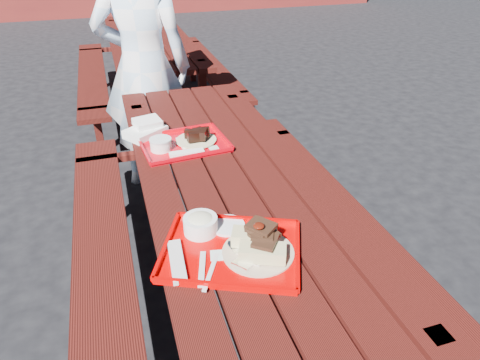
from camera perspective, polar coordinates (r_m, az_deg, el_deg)
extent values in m
plane|color=black|center=(2.32, -1.16, -15.78)|extent=(60.00, 60.00, 0.00)
cube|color=#49130E|center=(1.81, -10.57, -1.58)|extent=(0.14, 2.40, 0.04)
cube|color=#49130E|center=(1.82, -5.92, -0.84)|extent=(0.14, 2.40, 0.04)
cube|color=#49130E|center=(1.85, -1.39, -0.11)|extent=(0.14, 2.40, 0.04)
cube|color=#49130E|center=(1.89, 2.97, 0.59)|extent=(0.14, 2.40, 0.04)
cube|color=#49130E|center=(1.95, 7.12, 1.26)|extent=(0.14, 2.40, 0.04)
cube|color=#49130E|center=(1.98, -17.85, -10.18)|extent=(0.25, 2.40, 0.04)
cube|color=#49130E|center=(2.79, -17.74, -2.61)|extent=(0.06, 0.06, 0.42)
cube|color=#49130E|center=(2.22, 13.26, -4.42)|extent=(0.25, 2.40, 0.04)
cube|color=#49130E|center=(2.97, 4.95, 1.01)|extent=(0.06, 0.06, 0.42)
cube|color=#49130E|center=(2.81, -12.72, 2.37)|extent=(0.06, 0.06, 0.75)
cube|color=#49130E|center=(2.91, -0.93, 4.13)|extent=(0.06, 0.06, 0.75)
cube|color=#49130E|center=(2.82, -6.81, 4.27)|extent=(1.40, 0.06, 0.04)
cube|color=#49130E|center=(4.43, -16.08, 17.37)|extent=(0.14, 2.40, 0.04)
cube|color=#49130E|center=(4.44, -14.07, 17.66)|extent=(0.14, 2.40, 0.04)
cube|color=#49130E|center=(4.45, -12.07, 17.92)|extent=(0.14, 2.40, 0.04)
cube|color=#49130E|center=(4.47, -10.07, 18.16)|extent=(0.14, 2.40, 0.04)
cube|color=#49130E|center=(4.49, -8.08, 18.38)|extent=(0.14, 2.40, 0.04)
cube|color=#49130E|center=(4.51, -19.13, 13.12)|extent=(0.25, 2.40, 0.04)
cube|color=#49130E|center=(3.79, -18.37, 6.40)|extent=(0.06, 0.06, 0.42)
cube|color=#49130E|center=(5.38, -18.87, 13.41)|extent=(0.06, 0.06, 0.42)
cube|color=#49130E|center=(4.62, -4.27, 15.09)|extent=(0.25, 2.40, 0.04)
cube|color=#49130E|center=(3.92, -1.19, 8.83)|extent=(0.06, 0.06, 0.42)
cube|color=#49130E|center=(5.47, -6.36, 15.11)|extent=(0.06, 0.06, 0.42)
cube|color=#49130E|center=(3.62, -14.31, 8.72)|extent=(0.06, 0.06, 0.75)
cube|color=#49130E|center=(3.69, -4.92, 10.01)|extent=(0.06, 0.06, 0.75)
cube|color=#49130E|center=(5.45, -16.17, 15.87)|extent=(0.06, 0.06, 0.75)
cube|color=#49130E|center=(5.50, -9.71, 16.74)|extent=(0.06, 0.06, 0.75)
cube|color=#49130E|center=(3.62, -9.65, 10.21)|extent=(1.40, 0.06, 0.04)
cube|color=#49130E|center=(5.45, -13.00, 16.89)|extent=(1.40, 0.06, 0.04)
cube|color=#C30000|center=(1.43, -1.18, -9.58)|extent=(0.53, 0.48, 0.01)
cube|color=#C30000|center=(1.55, -0.38, -5.16)|extent=(0.40, 0.19, 0.02)
cube|color=#C30000|center=(1.30, -2.17, -13.87)|extent=(0.40, 0.19, 0.02)
cube|color=#C30000|center=(1.42, 7.70, -9.68)|extent=(0.15, 0.31, 0.02)
cube|color=#C30000|center=(1.46, -9.76, -8.39)|extent=(0.15, 0.31, 0.02)
cylinder|color=tan|center=(1.42, 2.43, -9.56)|extent=(0.24, 0.24, 0.01)
cube|color=#D0C485|center=(1.37, 3.02, -9.61)|extent=(0.16, 0.12, 0.04)
cube|color=#D0C485|center=(1.43, 1.92, -7.65)|extent=(0.16, 0.12, 0.04)
ellipsoid|color=#481007|center=(1.34, 2.54, -5.71)|extent=(0.04, 0.04, 0.01)
cylinder|color=white|center=(1.49, -5.29, -5.97)|extent=(0.12, 0.12, 0.06)
ellipsoid|color=#ECE8BD|center=(1.48, -5.32, -5.42)|extent=(0.10, 0.10, 0.05)
cylinder|color=white|center=(1.53, -1.67, -6.07)|extent=(0.12, 0.12, 0.01)
cube|color=silver|center=(1.39, -8.41, -10.66)|extent=(0.06, 0.20, 0.02)
cube|color=silver|center=(1.36, -5.10, -11.70)|extent=(0.06, 0.16, 0.01)
cube|color=silver|center=(1.35, -3.91, -12.11)|extent=(0.09, 0.15, 0.00)
cube|color=silver|center=(1.41, -2.96, -9.99)|extent=(0.06, 0.06, 0.00)
cube|color=#CA000D|center=(2.12, -7.47, 4.67)|extent=(0.42, 0.34, 0.01)
cube|color=#CA000D|center=(2.25, -8.60, 6.57)|extent=(0.40, 0.05, 0.02)
cube|color=#CA000D|center=(1.98, -6.25, 3.22)|extent=(0.40, 0.05, 0.02)
cube|color=#CA000D|center=(2.17, -2.42, 5.93)|extent=(0.04, 0.31, 0.02)
cube|color=#CA000D|center=(2.08, -12.77, 3.99)|extent=(0.04, 0.31, 0.02)
cube|color=white|center=(2.13, -6.31, 5.11)|extent=(0.15, 0.15, 0.01)
cylinder|color=beige|center=(2.13, -5.86, 5.35)|extent=(0.20, 0.20, 0.01)
cylinder|color=white|center=(2.07, -10.52, 4.63)|extent=(0.10, 0.10, 0.05)
cylinder|color=silver|center=(2.06, -10.59, 5.34)|extent=(0.11, 0.11, 0.01)
cube|color=white|center=(2.02, -7.12, 3.64)|extent=(0.16, 0.04, 0.01)
cube|color=silver|center=(2.06, -3.56, 4.31)|extent=(0.05, 0.04, 0.00)
cube|color=white|center=(2.25, -12.50, 6.24)|extent=(0.24, 0.22, 0.04)
cube|color=white|center=(2.26, -12.25, 7.47)|extent=(0.15, 0.13, 0.03)
imported|color=#C0E0FC|center=(3.01, -12.71, 14.39)|extent=(0.72, 0.57, 1.73)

